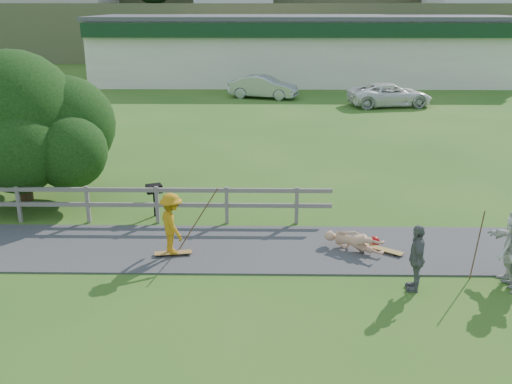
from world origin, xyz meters
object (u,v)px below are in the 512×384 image
Objects in this scene: bbq at (155,200)px; skater_rider at (172,227)px; spectator_b at (416,258)px; tree at (18,143)px; skater_fallen at (354,241)px; car_white at (390,95)px; car_silver at (263,87)px.

skater_rider is at bearing -92.81° from bbq.
tree is at bearing -108.69° from spectator_b.
skater_fallen is 6.07m from bbq.
spectator_b is 7.97m from bbq.
spectator_b is at bearing -118.70° from skater_fallen.
car_white is (4.30, 23.63, -0.06)m from spectator_b.
tree is at bearing 23.65° from skater_rider.
skater_rider is 0.24× the size of tree.
skater_rider is at bearing 127.93° from skater_fallen.
tree reaches higher than skater_rider.
car_white is 5.20× the size of bbq.
tree is (-7.59, -20.81, 1.14)m from car_silver.
skater_fallen is 1.61× the size of bbq.
bbq reaches higher than skater_fallen.
car_white is 0.79× the size of tree.
spectator_b is 0.30× the size of car_white.
car_silver is at bearing 59.60° from car_white.
skater_rider reaches higher than skater_fallen.
tree is at bearing 176.46° from car_silver.
car_white is (9.92, 22.00, -0.08)m from skater_rider.
car_white reaches higher than bbq.
car_white is (5.36, 21.64, 0.42)m from skater_fallen.
spectator_b is 0.24× the size of tree.
car_silver is 8.34m from car_white.
skater_fallen is at bearing -45.89° from bbq.
spectator_b reaches higher than car_silver.
tree is at bearing 141.09° from bbq.
tree reaches higher than spectator_b.
car_white is at bearing -52.73° from skater_rider.
car_silver is at bearing 39.03° from skater_fallen.
car_white is at bearing -94.90° from car_silver.
skater_rider is 0.31× the size of car_white.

